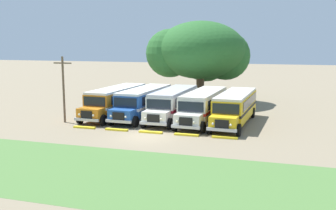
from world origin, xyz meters
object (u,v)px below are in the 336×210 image
object	(u,v)px
parked_bus_slot_2	(173,102)
parked_bus_slot_0	(116,100)
parked_bus_slot_4	(235,106)
broad_shade_tree	(201,52)
parked_bus_slot_1	(144,101)
parked_bus_slot_3	(203,105)
utility_pole	(63,87)

from	to	relation	value
parked_bus_slot_2	parked_bus_slot_0	bearing A→B (deg)	-87.79
parked_bus_slot_4	broad_shade_tree	bearing A→B (deg)	-151.67
parked_bus_slot_2	parked_bus_slot_1	bearing A→B (deg)	-89.86
parked_bus_slot_1	parked_bus_slot_3	bearing A→B (deg)	86.89
parked_bus_slot_3	broad_shade_tree	bearing A→B (deg)	-164.10
parked_bus_slot_2	broad_shade_tree	xyz separation A→B (m)	(0.11, 11.73, 4.56)
parked_bus_slot_2	parked_bus_slot_3	distance (m)	3.16
parked_bus_slot_0	broad_shade_tree	size ratio (longest dim) A/B	0.87
parked_bus_slot_4	parked_bus_slot_1	bearing A→B (deg)	-91.50
parked_bus_slot_3	broad_shade_tree	size ratio (longest dim) A/B	0.87
parked_bus_slot_2	broad_shade_tree	world-z (taller)	broad_shade_tree
parked_bus_slot_0	parked_bus_slot_1	world-z (taller)	same
parked_bus_slot_4	parked_bus_slot_2	bearing A→B (deg)	-93.36
parked_bus_slot_0	parked_bus_slot_2	world-z (taller)	same
broad_shade_tree	utility_pole	world-z (taller)	broad_shade_tree
parked_bus_slot_1	parked_bus_slot_4	size ratio (longest dim) A/B	1.00
broad_shade_tree	utility_pole	bearing A→B (deg)	-119.16
parked_bus_slot_3	utility_pole	bearing A→B (deg)	-68.55
parked_bus_slot_0	parked_bus_slot_2	xyz separation A→B (m)	(6.00, 0.19, 0.00)
utility_pole	parked_bus_slot_3	bearing A→B (deg)	19.38
parked_bus_slot_2	broad_shade_tree	bearing A→B (deg)	179.83
parked_bus_slot_2	parked_bus_slot_4	size ratio (longest dim) A/B	1.00
parked_bus_slot_1	parked_bus_slot_4	distance (m)	9.19
parked_bus_slot_2	parked_bus_slot_3	bearing A→B (deg)	81.18
parked_bus_slot_1	parked_bus_slot_2	distance (m)	3.07
parked_bus_slot_3	broad_shade_tree	distance (m)	13.39
parked_bus_slot_0	utility_pole	bearing A→B (deg)	-31.93
parked_bus_slot_1	parked_bus_slot_3	world-z (taller)	same
parked_bus_slot_2	parked_bus_slot_3	xyz separation A→B (m)	(3.12, -0.50, 0.00)
parked_bus_slot_3	parked_bus_slot_4	size ratio (longest dim) A/B	1.00
parked_bus_slot_0	parked_bus_slot_1	bearing A→B (deg)	96.11
parked_bus_slot_0	parked_bus_slot_2	size ratio (longest dim) A/B	1.00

